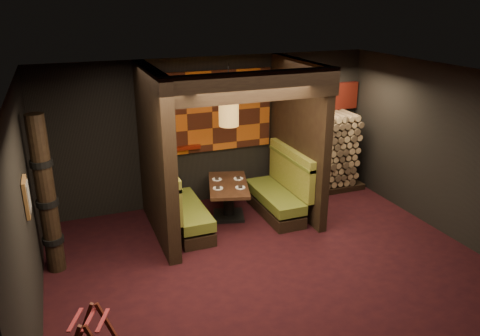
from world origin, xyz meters
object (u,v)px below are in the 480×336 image
at_px(dining_table, 228,195).
at_px(pendant_lamp, 229,113).
at_px(firewood_stack, 324,153).
at_px(luggage_rack, 91,335).
at_px(totem_column, 47,197).
at_px(booth_bench_left, 181,209).
at_px(booth_bench_right, 279,193).

height_order(dining_table, pendant_lamp, pendant_lamp).
bearing_deg(pendant_lamp, firewood_stack, 14.08).
height_order(luggage_rack, totem_column, totem_column).
distance_m(pendant_lamp, firewood_stack, 2.66).
distance_m(booth_bench_left, firewood_stack, 3.35).
xyz_separation_m(booth_bench_left, dining_table, (0.94, 0.17, 0.04)).
xyz_separation_m(booth_bench_left, firewood_stack, (3.25, 0.70, 0.42)).
distance_m(luggage_rack, firewood_stack, 6.06).
height_order(booth_bench_right, luggage_rack, booth_bench_right).
bearing_deg(firewood_stack, luggage_rack, -145.77).
bearing_deg(booth_bench_left, booth_bench_right, 0.00).
bearing_deg(firewood_stack, totem_column, -166.81).
bearing_deg(totem_column, dining_table, 13.40).
relative_size(luggage_rack, firewood_stack, 0.42).
relative_size(booth_bench_right, pendant_lamp, 1.49).
bearing_deg(firewood_stack, dining_table, -167.10).
height_order(booth_bench_left, pendant_lamp, pendant_lamp).
xyz_separation_m(booth_bench_right, luggage_rack, (-3.64, -2.70, -0.08)).
height_order(booth_bench_left, luggage_rack, booth_bench_left).
bearing_deg(booth_bench_right, pendant_lamp, 172.76).
height_order(dining_table, totem_column, totem_column).
bearing_deg(totem_column, booth_bench_right, 7.86).
relative_size(booth_bench_left, firewood_stack, 0.92).
xyz_separation_m(pendant_lamp, luggage_rack, (-2.69, -2.82, -1.67)).
height_order(pendant_lamp, totem_column, pendant_lamp).
bearing_deg(pendant_lamp, dining_table, 90.00).
bearing_deg(pendant_lamp, booth_bench_left, -172.64).
xyz_separation_m(totem_column, firewood_stack, (5.33, 1.25, -0.37)).
relative_size(pendant_lamp, luggage_rack, 1.50).
bearing_deg(totem_column, luggage_rack, -80.98).
relative_size(booth_bench_left, pendant_lamp, 1.49).
distance_m(dining_table, firewood_stack, 2.40).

